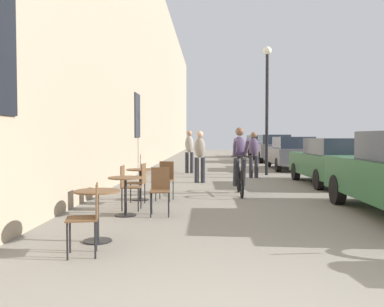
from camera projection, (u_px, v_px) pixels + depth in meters
building_facade_left at (134, 48)px, 16.83m from camera, size 0.54×68.00×10.17m
cafe_table_near at (97, 205)px, 5.75m from camera, size 0.64×0.64×0.72m
cafe_chair_near_toward_street at (88, 214)px, 5.08m from camera, size 0.46×0.46×0.89m
cafe_table_mid at (125, 188)px, 7.65m from camera, size 0.64×0.64×0.72m
cafe_chair_mid_toward_street at (160, 188)px, 7.70m from camera, size 0.41×0.41×0.89m
cafe_chair_mid_toward_wall at (128, 184)px, 8.25m from camera, size 0.38×0.38×0.89m
cafe_table_far at (140, 178)px, 9.55m from camera, size 0.64×0.64×0.72m
cafe_chair_far_toward_street at (139, 181)px, 8.95m from camera, size 0.41×0.41×0.89m
cafe_chair_far_toward_wall at (165, 178)px, 9.60m from camera, size 0.44×0.44×0.89m
cyclist_on_bicycle at (240, 162)px, 10.54m from camera, size 0.52×1.76×1.74m
pedestrian_near at (200, 154)px, 13.13m from camera, size 0.34×0.25×1.65m
pedestrian_mid at (254, 152)px, 14.73m from camera, size 0.38×0.29×1.64m
pedestrian_far at (189, 149)px, 16.65m from camera, size 0.35×0.26×1.72m
street_lamp at (267, 94)px, 15.72m from camera, size 0.32×0.32×4.90m
parked_car_second at (332, 161)px, 12.55m from camera, size 1.80×4.05×1.42m
parked_car_third at (291, 153)px, 18.40m from camera, size 1.77×4.13×1.47m
parked_car_fourth at (272, 148)px, 24.27m from camera, size 1.89×4.47×1.59m
parked_car_fifth at (259, 146)px, 29.74m from camera, size 2.02×4.50×1.58m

